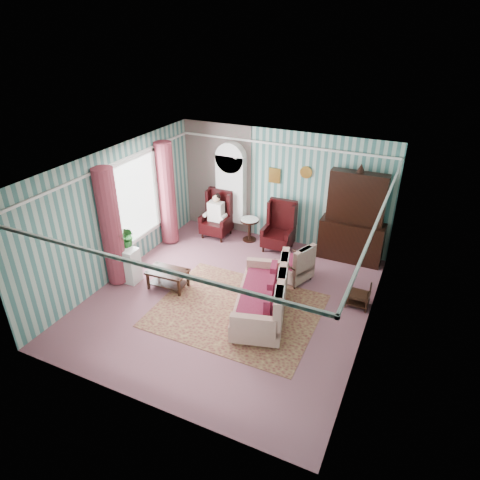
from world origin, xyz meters
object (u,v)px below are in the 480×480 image
at_px(wingback_right, 278,227).
at_px(seated_woman, 216,216).
at_px(round_side_table, 250,230).
at_px(coffee_table, 168,279).
at_px(sofa, 261,294).
at_px(floral_armchair, 294,258).
at_px(bookcase, 231,194).
at_px(nest_table, 358,295).
at_px(plant_stand, 127,264).
at_px(dresser_hutch, 354,215).
at_px(wingback_left, 216,215).

height_order(wingback_right, seated_woman, wingback_right).
distance_m(round_side_table, coffee_table, 2.87).
height_order(sofa, floral_armchair, floral_armchair).
bearing_deg(bookcase, seated_woman, -122.66).
bearing_deg(nest_table, wingback_right, 146.25).
bearing_deg(sofa, plant_stand, 76.19).
bearing_deg(seated_woman, sofa, -48.18).
relative_size(seated_woman, round_side_table, 1.97).
bearing_deg(wingback_right, plant_stand, -132.84).
distance_m(bookcase, sofa, 3.78).
distance_m(bookcase, round_side_table, 1.07).
bearing_deg(dresser_hutch, floral_armchair, -123.40).
height_order(wingback_left, nest_table, wingback_left).
distance_m(nest_table, sofa, 2.03).
bearing_deg(plant_stand, sofa, 1.47).
relative_size(bookcase, wingback_left, 1.79).
bearing_deg(seated_woman, wingback_right, 0.00).
distance_m(floral_armchair, coffee_table, 2.81).
xyz_separation_m(dresser_hutch, coffee_table, (-3.31, -2.90, -0.96)).
relative_size(sofa, floral_armchair, 1.90).
bearing_deg(wingback_left, coffee_table, -85.87).
relative_size(sofa, coffee_table, 2.42).
distance_m(nest_table, plant_stand, 5.02).
xyz_separation_m(bookcase, seated_woman, (-0.25, -0.39, -0.53)).
height_order(dresser_hutch, round_side_table, dresser_hutch).
xyz_separation_m(bookcase, sofa, (2.14, -3.06, -0.62)).
bearing_deg(round_side_table, seated_woman, -170.54).
relative_size(bookcase, sofa, 1.08).
xyz_separation_m(nest_table, sofa, (-1.68, -1.12, 0.23)).
bearing_deg(plant_stand, dresser_hutch, 35.08).
bearing_deg(seated_woman, wingback_left, 0.00).
relative_size(bookcase, round_side_table, 3.73).
distance_m(dresser_hutch, floral_armchair, 1.83).
height_order(bookcase, seated_woman, bookcase).
relative_size(wingback_left, floral_armchair, 1.14).
xyz_separation_m(nest_table, floral_armchair, (-1.51, 0.39, 0.28)).
bearing_deg(coffee_table, seated_woman, 94.13).
xyz_separation_m(bookcase, round_side_table, (0.65, -0.24, -0.82)).
height_order(wingback_right, nest_table, wingback_right).
height_order(bookcase, wingback_right, bookcase).
relative_size(bookcase, floral_armchair, 2.05).
bearing_deg(bookcase, round_side_table, -20.27).
distance_m(wingback_left, wingback_right, 1.75).
bearing_deg(coffee_table, plant_stand, -173.18).
distance_m(bookcase, plant_stand, 3.39).
bearing_deg(floral_armchair, plant_stand, 136.56).
xyz_separation_m(wingback_right, floral_armchair, (0.81, -1.16, -0.08)).
bearing_deg(wingback_left, dresser_hutch, 4.41).
bearing_deg(floral_armchair, round_side_table, 72.86).
height_order(wingback_right, sofa, wingback_right).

